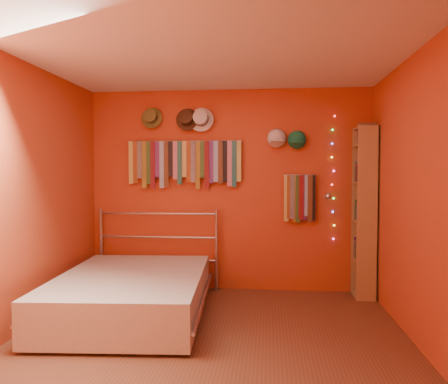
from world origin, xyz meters
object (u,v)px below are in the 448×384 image
(bookshelf, at_px, (368,211))
(bed, at_px, (132,293))
(tie_rack, at_px, (184,161))
(reading_lamp, at_px, (328,196))

(bookshelf, relative_size, bed, 0.94)
(tie_rack, relative_size, bed, 0.68)
(reading_lamp, bearing_deg, tie_rack, 174.23)
(tie_rack, height_order, bookshelf, bookshelf)
(reading_lamp, xyz_separation_m, bed, (-2.07, -0.91, -0.96))
(reading_lamp, bearing_deg, bookshelf, 2.62)
(bookshelf, bearing_deg, tie_rack, 175.99)
(reading_lamp, distance_m, bed, 2.46)
(bookshelf, bearing_deg, bed, -159.84)
(tie_rack, distance_m, bed, 1.78)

